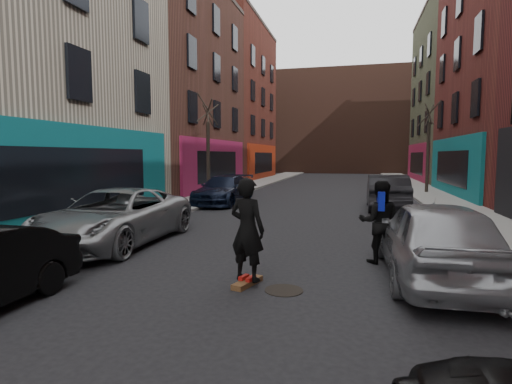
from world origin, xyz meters
The scene contains 14 objects.
sidewalk_left centered at (-6.25, 30.00, 0.07)m, with size 2.50×84.00×0.13m, color gray.
sidewalk_right centered at (6.25, 30.00, 0.07)m, with size 2.50×84.00×0.13m, color gray.
buildings_left centered at (-13.50, 16.00, 8.25)m, with size 12.00×56.00×16.50m, color #551D18.
building_far centered at (0.00, 56.00, 7.00)m, with size 40.00×10.00×14.00m, color #47281E.
tree_left_far centered at (-6.20, 18.00, 3.38)m, with size 2.00×2.00×6.50m, color black, non-canonical shape.
tree_right_far centered at (6.20, 24.00, 3.53)m, with size 2.00×2.00×6.80m, color black, non-canonical shape.
parked_left_far centered at (-4.60, 6.57, 0.76)m, with size 2.53×5.48×1.52m, color gray.
parked_left_end centered at (-4.60, 15.91, 0.71)m, with size 2.00×4.92×1.43m, color black.
parked_right_far centered at (3.34, 5.28, 0.81)m, with size 1.92×4.76×1.62m, color #92959A.
parked_right_end centered at (3.20, 15.79, 0.79)m, with size 1.68×4.80×1.58m, color black.
skateboard centered at (-0.14, 4.05, 0.05)m, with size 0.22×0.80×0.10m, color brown.
skateboarder centered at (-0.14, 4.05, 1.07)m, with size 0.71×0.46×1.94m, color black.
pedestrian centered at (2.35, 6.32, 0.95)m, with size 0.96×0.77×1.88m.
manhole centered at (0.58, 3.92, 0.01)m, with size 0.70×0.70×0.01m, color black.
Camera 1 is at (1.80, -3.04, 2.45)m, focal length 28.00 mm.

